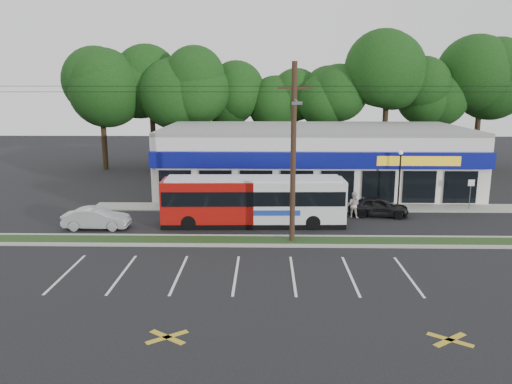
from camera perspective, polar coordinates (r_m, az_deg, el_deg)
The scene contains 15 objects.
ground at distance 27.65m, azimuth -2.03°, elevation -6.35°, with size 120.00×120.00×0.00m, color black.
grass_strip at distance 28.58m, azimuth -1.93°, elevation -5.60°, with size 40.00×1.60×0.12m, color #1C3415.
curb_south at distance 27.77m, azimuth -2.02°, elevation -6.12°, with size 40.00×0.25×0.14m, color #9E9E93.
curb_north at distance 29.38m, azimuth -1.84°, elevation -5.07°, with size 40.00×0.25×0.14m, color #9E9E93.
sidewalk at distance 36.41m, azimuth 6.62°, elevation -1.76°, with size 32.00×2.20×0.10m, color #9E9E93.
strip_mall at distance 42.72m, azimuth 6.50°, elevation 3.88°, with size 25.00×12.55×5.30m.
utility_pole at distance 27.34m, azimuth 3.95°, elevation 5.07°, with size 50.00×2.77×10.00m.
lamp_post at distance 36.76m, azimuth 16.10°, elevation 2.14°, with size 0.30×0.30×4.25m.
sign_post at distance 38.35m, azimuth 23.33°, elevation 0.32°, with size 0.45×0.10×2.23m.
tree_line at distance 52.23m, azimuth 3.94°, elevation 11.79°, with size 46.76×6.76×11.83m.
metrobus at distance 31.50m, azimuth -0.27°, elevation -0.92°, with size 11.56×2.76×3.09m.
car_dark at distance 34.86m, azimuth 13.78°, elevation -1.60°, with size 1.61×4.01×1.37m, color black.
car_silver at distance 32.50m, azimuth -17.77°, elevation -2.88°, with size 1.40×4.03×1.33m, color #ACB0B4.
pedestrian_a at distance 33.40m, azimuth 4.50°, elevation -1.34°, with size 0.72×0.47×1.98m, color silver.
pedestrian_b at distance 34.10m, azimuth 11.06°, elevation -1.45°, with size 0.85×0.66×1.75m, color beige.
Camera 1 is at (1.47, -26.16, 8.82)m, focal length 35.00 mm.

